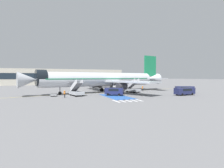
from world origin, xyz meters
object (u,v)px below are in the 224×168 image
object	(u,v)px
airliner	(104,79)
service_van_1	(185,91)
boarding_stairs_forward	(76,92)
service_van_0	(114,91)
service_van_2	(185,89)
terminal_building	(49,77)
fuel_tanker	(102,84)
baggage_cart	(54,95)
ground_crew_1	(143,88)
ground_crew_2	(65,93)
boarding_stairs_aft	(133,89)
ground_crew_0	(123,90)

from	to	relation	value
airliner	service_van_1	distance (m)	22.57
boarding_stairs_forward	service_van_0	distance (m)	9.37
service_van_2	terminal_building	size ratio (longest dim) A/B	0.06
fuel_tanker	baggage_cart	distance (m)	33.85
service_van_1	service_van_2	distance (m)	7.79
service_van_2	ground_crew_1	world-z (taller)	service_van_2
ground_crew_1	service_van_1	bearing A→B (deg)	65.34
baggage_cart	terminal_building	size ratio (longest dim) A/B	0.03
fuel_tanker	service_van_1	bearing A→B (deg)	25.29
service_van_2	ground_crew_2	xyz separation A→B (m)	(-34.24, -0.34, -0.19)
airliner	service_van_1	bearing A→B (deg)	-145.00
airliner	terminal_building	world-z (taller)	airliner
boarding_stairs_aft	fuel_tanker	world-z (taller)	boarding_stairs_aft
service_van_0	baggage_cart	world-z (taller)	service_van_0
airliner	boarding_stairs_aft	distance (m)	9.17
fuel_tanker	service_van_1	world-z (taller)	fuel_tanker
ground_crew_0	service_van_0	bearing A→B (deg)	88.88
boarding_stairs_forward	fuel_tanker	world-z (taller)	boarding_stairs_forward
fuel_tanker	baggage_cart	xyz separation A→B (m)	(-20.45, -26.93, -1.49)
boarding_stairs_aft	fuel_tanker	xyz separation A→B (m)	(-2.32, 24.05, 0.73)
airliner	service_van_1	xyz separation A→B (m)	(16.61, -15.02, -2.80)
boarding_stairs_aft	ground_crew_1	bearing A→B (deg)	12.98
boarding_stairs_aft	terminal_building	distance (m)	68.09
fuel_tanker	service_van_2	world-z (taller)	fuel_tanker
boarding_stairs_forward	ground_crew_1	bearing A→B (deg)	2.94
service_van_0	ground_crew_0	size ratio (longest dim) A/B	3.06
boarding_stairs_aft	terminal_building	bearing A→B (deg)	96.80
service_van_1	baggage_cart	size ratio (longest dim) A/B	2.09
service_van_1	ground_crew_0	world-z (taller)	service_van_1
ground_crew_0	ground_crew_1	world-z (taller)	ground_crew_1
boarding_stairs_forward	boarding_stairs_aft	distance (m)	17.92
service_van_1	baggage_cart	xyz separation A→B (m)	(-31.14, 9.37, -0.89)
service_van_1	fuel_tanker	bearing A→B (deg)	13.45
service_van_2	ground_crew_1	distance (m)	12.58
boarding_stairs_aft	baggage_cart	distance (m)	22.96
fuel_tanker	service_van_0	distance (m)	31.14
airliner	boarding_stairs_aft	bearing A→B (deg)	-121.52
baggage_cart	airliner	bearing A→B (deg)	20.77
service_van_1	service_van_0	bearing A→B (deg)	68.11
baggage_cart	ground_crew_0	world-z (taller)	ground_crew_0
fuel_tanker	service_van_1	size ratio (longest dim) A/B	2.02
boarding_stairs_forward	ground_crew_0	distance (m)	13.56
boarding_stairs_forward	boarding_stairs_aft	bearing A→B (deg)	-0.00
airliner	service_van_2	xyz separation A→B (m)	(21.92, -9.33, -2.80)
ground_crew_0	airliner	bearing A→B (deg)	-5.79
baggage_cart	service_van_1	bearing A→B (deg)	-17.24
boarding_stairs_forward	ground_crew_1	world-z (taller)	boarding_stairs_forward
ground_crew_1	service_van_2	bearing A→B (deg)	96.61
boarding_stairs_aft	service_van_1	world-z (taller)	boarding_stairs_aft
boarding_stairs_aft	service_van_0	xyz separation A→B (m)	(-8.44, -6.48, 0.12)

